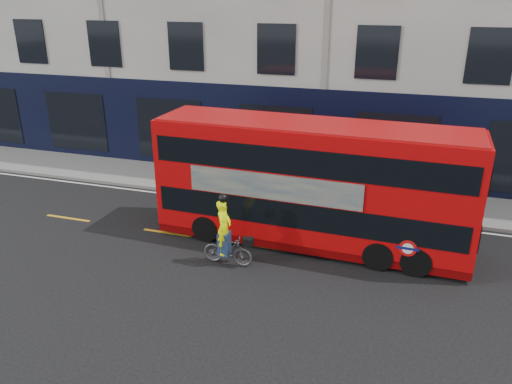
% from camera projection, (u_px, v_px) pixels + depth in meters
% --- Properties ---
extents(ground, '(120.00, 120.00, 0.00)m').
position_uv_depth(ground, '(268.00, 273.00, 14.59)').
color(ground, black).
rests_on(ground, ground).
extents(pavement, '(60.00, 3.00, 0.12)m').
position_uv_depth(pavement, '(312.00, 192.00, 20.33)').
color(pavement, gray).
rests_on(pavement, ground).
extents(kerb, '(60.00, 0.12, 0.13)m').
position_uv_depth(kerb, '(304.00, 206.00, 19.00)').
color(kerb, gray).
rests_on(kerb, ground).
extents(road_edge_line, '(58.00, 0.10, 0.01)m').
position_uv_depth(road_edge_line, '(302.00, 211.00, 18.76)').
color(road_edge_line, silver).
rests_on(road_edge_line, ground).
extents(lane_dashes, '(58.00, 0.12, 0.01)m').
position_uv_depth(lane_dashes, '(281.00, 249.00, 15.92)').
color(lane_dashes, orange).
rests_on(lane_dashes, ground).
extents(bus, '(9.98, 2.61, 3.99)m').
position_uv_depth(bus, '(312.00, 184.00, 15.64)').
color(bus, '#C10709').
rests_on(bus, ground).
extents(cyclist, '(1.57, 0.62, 2.27)m').
position_uv_depth(cyclist, '(226.00, 241.00, 14.80)').
color(cyclist, '#4F5255').
rests_on(cyclist, ground).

